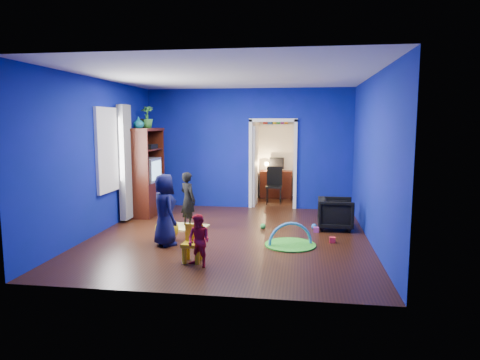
# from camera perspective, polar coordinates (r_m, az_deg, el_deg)

# --- Properties ---
(floor) EXTENTS (5.00, 5.50, 0.01)m
(floor) POSITION_cam_1_polar(r_m,az_deg,el_deg) (7.97, -1.37, -7.47)
(floor) COLOR black
(floor) RESTS_ON ground
(ceiling) EXTENTS (5.00, 5.50, 0.01)m
(ceiling) POSITION_cam_1_polar(r_m,az_deg,el_deg) (7.74, -1.44, 13.73)
(ceiling) COLOR white
(ceiling) RESTS_ON wall_back
(wall_back) EXTENTS (5.00, 0.02, 2.90)m
(wall_back) POSITION_cam_1_polar(r_m,az_deg,el_deg) (10.44, 1.12, 4.19)
(wall_back) COLOR navy
(wall_back) RESTS_ON floor
(wall_front) EXTENTS (5.00, 0.02, 2.90)m
(wall_front) POSITION_cam_1_polar(r_m,az_deg,el_deg) (5.05, -6.62, 0.44)
(wall_front) COLOR navy
(wall_front) RESTS_ON floor
(wall_left) EXTENTS (0.02, 5.50, 2.90)m
(wall_left) POSITION_cam_1_polar(r_m,az_deg,el_deg) (8.51, -18.28, 3.02)
(wall_left) COLOR navy
(wall_left) RESTS_ON floor
(wall_right) EXTENTS (0.02, 5.50, 2.90)m
(wall_right) POSITION_cam_1_polar(r_m,az_deg,el_deg) (7.71, 17.25, 2.62)
(wall_right) COLOR navy
(wall_right) RESTS_ON floor
(alcove) EXTENTS (1.00, 1.75, 2.50)m
(alcove) POSITION_cam_1_polar(r_m,az_deg,el_deg) (11.27, 4.70, 3.40)
(alcove) COLOR silver
(alcove) RESTS_ON floor
(armchair) EXTENTS (0.69, 0.67, 0.62)m
(armchair) POSITION_cam_1_polar(r_m,az_deg,el_deg) (8.63, 12.64, -4.39)
(armchair) COLOR black
(armchair) RESTS_ON floor
(child_black) EXTENTS (0.48, 0.46, 1.11)m
(child_black) POSITION_cam_1_polar(r_m,az_deg,el_deg) (8.60, -6.95, -2.61)
(child_black) COLOR black
(child_black) RESTS_ON floor
(child_navy) EXTENTS (0.68, 0.71, 1.22)m
(child_navy) POSITION_cam_1_polar(r_m,az_deg,el_deg) (7.38, -10.03, -3.93)
(child_navy) COLOR #10153B
(child_navy) RESTS_ON floor
(toddler_red) EXTENTS (0.47, 0.43, 0.77)m
(toddler_red) POSITION_cam_1_polar(r_m,az_deg,el_deg) (6.26, -5.52, -8.06)
(toddler_red) COLOR red
(toddler_red) RESTS_ON floor
(vase) EXTENTS (0.24, 0.24, 0.24)m
(vase) POSITION_cam_1_polar(r_m,az_deg,el_deg) (9.56, -13.38, 7.45)
(vase) COLOR #0C5466
(vase) RESTS_ON tv_armoire
(potted_plant) EXTENTS (0.30, 0.30, 0.50)m
(potted_plant) POSITION_cam_1_polar(r_m,az_deg,el_deg) (10.04, -12.30, 8.22)
(potted_plant) COLOR #33812F
(potted_plant) RESTS_ON tv_armoire
(tv_armoire) EXTENTS (0.58, 1.14, 1.96)m
(tv_armoire) POSITION_cam_1_polar(r_m,az_deg,el_deg) (9.90, -12.54, 1.09)
(tv_armoire) COLOR #371009
(tv_armoire) RESTS_ON floor
(crt_tv) EXTENTS (0.46, 0.70, 0.54)m
(crt_tv) POSITION_cam_1_polar(r_m,az_deg,el_deg) (9.88, -12.33, 1.31)
(crt_tv) COLOR silver
(crt_tv) RESTS_ON tv_armoire
(yellow_blanket) EXTENTS (0.82, 0.69, 0.03)m
(yellow_blanket) POSITION_cam_1_polar(r_m,az_deg,el_deg) (8.62, -7.07, -6.27)
(yellow_blanket) COLOR #F2E07A
(yellow_blanket) RESTS_ON floor
(hopper_ball) EXTENTS (0.42, 0.42, 0.42)m
(hopper_ball) POSITION_cam_1_polar(r_m,az_deg,el_deg) (7.72, -9.73, -6.48)
(hopper_ball) COLOR yellow
(hopper_ball) RESTS_ON floor
(kid_chair) EXTENTS (0.30, 0.30, 0.50)m
(kid_chair) POSITION_cam_1_polar(r_m,az_deg,el_deg) (6.52, -6.38, -8.68)
(kid_chair) COLOR yellow
(kid_chair) RESTS_ON floor
(play_mat) EXTENTS (0.87, 0.87, 0.02)m
(play_mat) POSITION_cam_1_polar(r_m,az_deg,el_deg) (7.43, 6.72, -8.57)
(play_mat) COLOR #419020
(play_mat) RESTS_ON floor
(toy_arch) EXTENTS (0.75, 0.30, 0.78)m
(toy_arch) POSITION_cam_1_polar(r_m,az_deg,el_deg) (7.43, 6.72, -8.50)
(toy_arch) COLOR #3F8CD8
(toy_arch) RESTS_ON floor
(window_left) EXTENTS (0.03, 0.95, 1.55)m
(window_left) POSITION_cam_1_polar(r_m,az_deg,el_deg) (8.81, -17.21, 3.86)
(window_left) COLOR white
(window_left) RESTS_ON wall_left
(curtain) EXTENTS (0.14, 0.42, 2.40)m
(curtain) POSITION_cam_1_polar(r_m,az_deg,el_deg) (9.28, -15.04, 2.26)
(curtain) COLOR slate
(curtain) RESTS_ON floor
(doorway) EXTENTS (1.16, 0.10, 2.10)m
(doorway) POSITION_cam_1_polar(r_m,az_deg,el_deg) (10.41, 4.39, 1.95)
(doorway) COLOR white
(doorway) RESTS_ON floor
(study_desk) EXTENTS (0.88, 0.44, 0.75)m
(study_desk) POSITION_cam_1_polar(r_m,az_deg,el_deg) (11.99, 4.84, -0.55)
(study_desk) COLOR #3D140A
(study_desk) RESTS_ON floor
(desk_monitor) EXTENTS (0.40, 0.05, 0.32)m
(desk_monitor) POSITION_cam_1_polar(r_m,az_deg,el_deg) (12.04, 4.91, 2.23)
(desk_monitor) COLOR black
(desk_monitor) RESTS_ON study_desk
(desk_lamp) EXTENTS (0.14, 0.14, 0.14)m
(desk_lamp) POSITION_cam_1_polar(r_m,az_deg,el_deg) (12.01, 3.55, 2.13)
(desk_lamp) COLOR #FFD88C
(desk_lamp) RESTS_ON study_desk
(folding_chair) EXTENTS (0.40, 0.40, 0.92)m
(folding_chair) POSITION_cam_1_polar(r_m,az_deg,el_deg) (11.03, 4.55, -0.82)
(folding_chair) COLOR black
(folding_chair) RESTS_ON floor
(book_shelf) EXTENTS (0.88, 0.24, 0.04)m
(book_shelf) POSITION_cam_1_polar(r_m,az_deg,el_deg) (11.98, 4.96, 7.33)
(book_shelf) COLOR white
(book_shelf) RESTS_ON study_desk
(toy_0) EXTENTS (0.10, 0.08, 0.10)m
(toy_0) POSITION_cam_1_polar(r_m,az_deg,el_deg) (7.70, 12.21, -7.82)
(toy_0) COLOR red
(toy_0) RESTS_ON floor
(toy_1) EXTENTS (0.11, 0.11, 0.11)m
(toy_1) POSITION_cam_1_polar(r_m,az_deg,el_deg) (8.59, 9.86, -6.09)
(toy_1) COLOR blue
(toy_1) RESTS_ON floor
(toy_2) EXTENTS (0.11, 0.11, 0.11)m
(toy_2) POSITION_cam_1_polar(r_m,az_deg,el_deg) (8.50, 3.07, -6.15)
(toy_2) COLOR green
(toy_2) RESTS_ON floor
(toy_3) EXTENTS (0.10, 0.08, 0.10)m
(toy_3) POSITION_cam_1_polar(r_m,az_deg,el_deg) (8.36, 10.12, -6.53)
(toy_3) COLOR #BA469F
(toy_3) RESTS_ON floor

